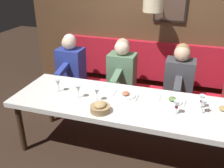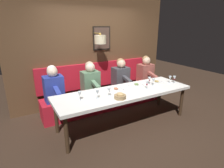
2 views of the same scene
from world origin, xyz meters
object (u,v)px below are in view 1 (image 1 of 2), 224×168
(wine_glass_5, at_px, (58,83))
(bread_bowl, at_px, (100,108))
(dining_table, at_px, (133,107))
(wine_glass_6, at_px, (202,99))
(wine_glass_2, at_px, (204,104))
(diner_far, at_px, (70,61))
(diner_middle, at_px, (122,67))
(wine_glass_1, at_px, (78,89))
(diner_near, at_px, (180,73))
(wine_glass_4, at_px, (177,105))
(wine_glass_0, at_px, (97,92))

(wine_glass_5, bearing_deg, bread_bowl, -113.73)
(bread_bowl, bearing_deg, dining_table, -45.10)
(bread_bowl, bearing_deg, wine_glass_6, -68.68)
(wine_glass_2, bearing_deg, bread_bowl, 105.54)
(wine_glass_6, bearing_deg, diner_far, 68.65)
(wine_glass_5, relative_size, bread_bowl, 0.75)
(diner_middle, xyz_separation_m, bread_bowl, (-1.18, -0.09, -0.03))
(diner_far, height_order, wine_glass_1, diner_far)
(wine_glass_2, height_order, bread_bowl, wine_glass_2)
(diner_near, height_order, diner_middle, same)
(wine_glass_2, distance_m, wine_glass_4, 0.29)
(diner_near, height_order, wine_glass_0, diner_near)
(dining_table, relative_size, diner_middle, 3.65)
(diner_middle, distance_m, wine_glass_1, 1.00)
(wine_glass_6, bearing_deg, bread_bowl, 111.32)
(diner_middle, bearing_deg, wine_glass_0, 178.16)
(diner_near, bearing_deg, diner_far, 90.00)
(diner_near, height_order, wine_glass_5, diner_near)
(diner_middle, bearing_deg, wine_glass_6, -124.39)
(dining_table, bearing_deg, wine_glass_2, -90.04)
(diner_near, xyz_separation_m, wine_glass_6, (-0.77, -0.29, 0.04))
(dining_table, distance_m, wine_glass_4, 0.53)
(diner_near, relative_size, wine_glass_6, 4.82)
(wine_glass_4, xyz_separation_m, wine_glass_5, (0.10, 1.45, 0.00))
(diner_near, distance_m, diner_far, 1.69)
(wine_glass_2, bearing_deg, wine_glass_4, 110.63)
(wine_glass_0, relative_size, wine_glass_1, 1.00)
(wine_glass_0, xyz_separation_m, bread_bowl, (-0.21, -0.12, -0.07))
(wine_glass_4, bearing_deg, wine_glass_5, 86.06)
(wine_glass_2, bearing_deg, diner_near, 18.98)
(wine_glass_1, distance_m, wine_glass_4, 1.14)
(diner_middle, distance_m, diner_far, 0.85)
(diner_near, bearing_deg, wine_glass_1, 130.83)
(wine_glass_1, bearing_deg, dining_table, -83.27)
(wine_glass_0, height_order, bread_bowl, wine_glass_0)
(diner_near, bearing_deg, wine_glass_2, -161.02)
(dining_table, bearing_deg, diner_far, 54.30)
(wine_glass_0, relative_size, wine_glass_5, 1.00)
(diner_middle, bearing_deg, bread_bowl, -175.83)
(wine_glass_1, relative_size, wine_glass_4, 1.00)
(dining_table, bearing_deg, wine_glass_4, -101.84)
(wine_glass_0, bearing_deg, wine_glass_6, -80.45)
(diner_far, height_order, wine_glass_0, diner_far)
(wine_glass_2, bearing_deg, wine_glass_5, 90.08)
(diner_near, height_order, bread_bowl, diner_near)
(wine_glass_0, height_order, wine_glass_5, same)
(wine_glass_1, bearing_deg, wine_glass_4, -91.32)
(dining_table, xyz_separation_m, wine_glass_6, (0.11, -0.74, 0.17))
(wine_glass_6, bearing_deg, wine_glass_0, 99.55)
(dining_table, distance_m, wine_glass_6, 0.77)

